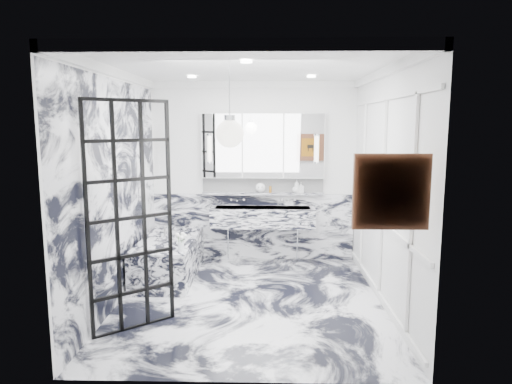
{
  "coord_description": "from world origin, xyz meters",
  "views": [
    {
      "loc": [
        0.21,
        -5.36,
        2.16
      ],
      "look_at": [
        0.07,
        0.5,
        1.28
      ],
      "focal_mm": 32.0,
      "sensor_mm": 36.0,
      "label": 1
    }
  ],
  "objects_px": {
    "crittall_door": "(131,218)",
    "mirror_cabinet": "(263,146)",
    "bathtub": "(169,257)",
    "trough_sink": "(263,217)"
  },
  "relations": [
    {
      "from": "mirror_cabinet",
      "to": "crittall_door",
      "type": "bearing_deg",
      "value": -118.23
    },
    {
      "from": "crittall_door",
      "to": "mirror_cabinet",
      "type": "distance_m",
      "value": 2.91
    },
    {
      "from": "bathtub",
      "to": "mirror_cabinet",
      "type": "bearing_deg",
      "value": 32.06
    },
    {
      "from": "crittall_door",
      "to": "mirror_cabinet",
      "type": "height_order",
      "value": "crittall_door"
    },
    {
      "from": "crittall_door",
      "to": "bathtub",
      "type": "relative_size",
      "value": 1.45
    },
    {
      "from": "mirror_cabinet",
      "to": "bathtub",
      "type": "xyz_separation_m",
      "value": [
        -1.32,
        -0.83,
        -1.54
      ]
    },
    {
      "from": "mirror_cabinet",
      "to": "bathtub",
      "type": "bearing_deg",
      "value": -147.94
    },
    {
      "from": "mirror_cabinet",
      "to": "bathtub",
      "type": "relative_size",
      "value": 1.15
    },
    {
      "from": "trough_sink",
      "to": "mirror_cabinet",
      "type": "distance_m",
      "value": 1.1
    },
    {
      "from": "crittall_door",
      "to": "bathtub",
      "type": "height_order",
      "value": "crittall_door"
    }
  ]
}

